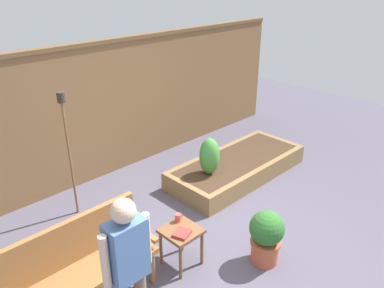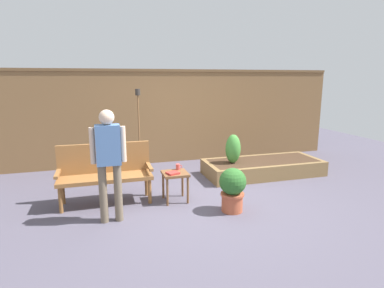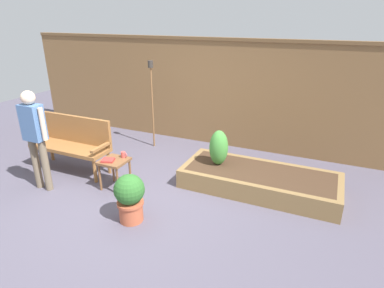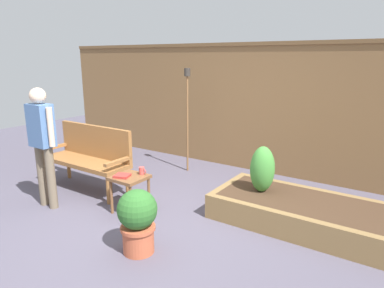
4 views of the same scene
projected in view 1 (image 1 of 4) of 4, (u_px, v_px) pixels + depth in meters
name	position (u px, v px, depth m)	size (l,w,h in m)	color
ground_plane	(213.00, 252.00, 4.62)	(14.00, 14.00, 0.00)	#514C5B
fence_back	(90.00, 114.00, 5.85)	(8.40, 0.14, 2.16)	brown
garden_bench	(80.00, 259.00, 3.73)	(1.44, 0.48, 0.94)	#936033
side_table	(181.00, 236.00, 4.29)	(0.40, 0.40, 0.48)	brown
cup_on_table	(178.00, 218.00, 4.38)	(0.11, 0.07, 0.09)	#CC4C47
book_on_table	(182.00, 233.00, 4.16)	(0.18, 0.16, 0.03)	#B2332D
potted_boxwood	(266.00, 235.00, 4.34)	(0.40, 0.40, 0.67)	#B75638
raised_planter_bed	(237.00, 167.00, 6.28)	(2.40, 1.00, 0.30)	olive
shrub_near_bench	(209.00, 156.00, 5.66)	(0.30, 0.30, 0.58)	brown
tiki_torch	(66.00, 134.00, 4.88)	(0.10, 0.10, 1.75)	brown
person_by_bench	(128.00, 265.00, 3.10)	(0.47, 0.20, 1.56)	#70604C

